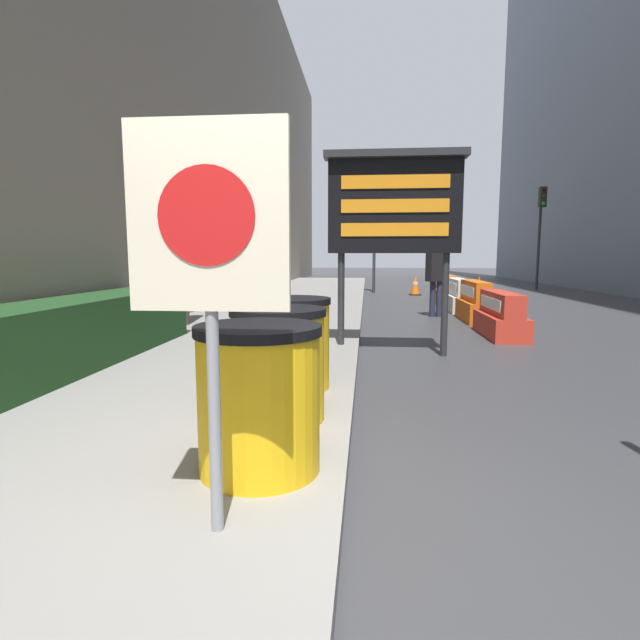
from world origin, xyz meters
TOP-DOWN VIEW (x-y plane):
  - ground_plane at (0.00, 0.00)m, footprint 120.00×120.00m
  - building_left_facade at (-4.20, 9.80)m, footprint 0.40×50.40m
  - hedge_strip at (-3.40, 2.76)m, footprint 0.90×6.13m
  - bare_tree at (-3.62, 6.85)m, footprint 1.35×2.15m
  - barrel_drum_foreground at (-0.54, 0.56)m, footprint 0.78×0.78m
  - barrel_drum_middle at (-0.59, 1.54)m, footprint 0.78×0.78m
  - barrel_drum_back at (-0.63, 2.52)m, footprint 0.78×0.78m
  - warning_sign at (-0.60, -0.15)m, footprint 0.74×0.08m
  - message_board at (0.49, 5.04)m, footprint 2.02×0.36m
  - jersey_barrier_red_striped at (2.56, 6.98)m, footprint 0.62×1.80m
  - jersey_barrier_orange_far at (2.56, 9.20)m, footprint 0.56×1.76m
  - jersey_barrier_white at (2.56, 11.29)m, footprint 0.59×1.82m
  - jersey_barrier_orange_near at (2.56, 13.66)m, footprint 0.65×2.08m
  - traffic_cone_near at (1.94, 16.71)m, footprint 0.43×0.43m
  - traffic_cone_mid at (3.95, 15.19)m, footprint 0.44×0.44m
  - traffic_light_near_curb at (0.39, 17.80)m, footprint 0.28×0.45m
  - traffic_light_far_side at (7.50, 20.12)m, footprint 0.28×0.45m
  - pedestrian_worker at (1.79, 9.92)m, footprint 0.54×0.44m

SIDE VIEW (x-z plane):
  - ground_plane at x=0.00m, z-range 0.00..0.00m
  - jersey_barrier_red_striped at x=2.56m, z-range -0.05..0.77m
  - traffic_cone_near at x=1.94m, z-range -0.01..0.76m
  - jersey_barrier_white at x=2.56m, z-range -0.05..0.81m
  - jersey_barrier_orange_near at x=2.56m, z-range -0.05..0.82m
  - traffic_cone_mid at x=3.95m, z-range -0.01..0.78m
  - jersey_barrier_orange_far at x=2.56m, z-range -0.05..0.85m
  - hedge_strip at x=-3.40m, z-range 0.15..0.96m
  - barrel_drum_foreground at x=-0.54m, z-range 0.15..1.06m
  - barrel_drum_middle at x=-0.59m, z-range 0.15..1.06m
  - barrel_drum_back at x=-0.63m, z-range 0.15..1.06m
  - pedestrian_worker at x=1.79m, z-range 0.16..1.94m
  - warning_sign at x=-0.60m, z-range 0.56..2.48m
  - bare_tree at x=-3.62m, z-range -0.04..3.99m
  - message_board at x=0.49m, z-range 0.71..3.66m
  - traffic_light_near_curb at x=0.39m, z-range 0.86..4.68m
  - traffic_light_far_side at x=7.50m, z-range 0.97..5.34m
  - building_left_facade at x=-4.20m, z-range 0.00..12.78m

